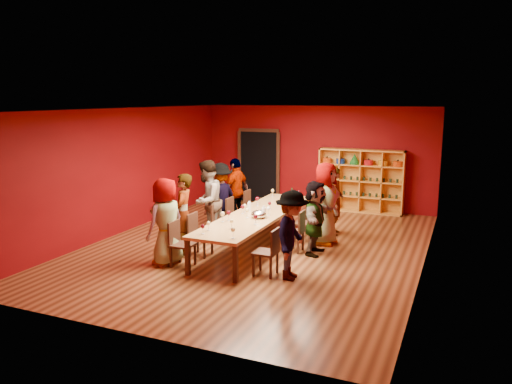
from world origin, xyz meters
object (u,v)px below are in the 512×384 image
chair_person_left_4 (251,205)px  chair_person_left_0 (179,241)px  person_left_3 (220,198)px  spittoon_bowl (259,214)px  chair_person_left_1 (197,232)px  chair_person_left_3 (234,214)px  chair_person_right_2 (297,229)px  person_right_3 (325,204)px  person_left_0 (166,222)px  person_left_1 (183,214)px  person_left_2 (207,201)px  chair_person_right_0 (270,250)px  chair_person_left_2 (220,221)px  person_left_4 (236,191)px  shelving_unit (361,178)px  person_right_4 (335,201)px  tasting_table (257,216)px  chair_person_right_4 (318,212)px  chair_person_right_3 (308,221)px  wine_bottle (292,196)px  person_right_0 (292,235)px  person_right_2 (315,218)px

chair_person_left_4 → chair_person_left_0: bearing=-90.0°
person_left_3 → spittoon_bowl: person_left_3 is taller
chair_person_left_1 → chair_person_left_4: bearing=90.0°
chair_person_left_3 → spittoon_bowl: (1.09, -1.08, 0.33)m
person_left_3 → spittoon_bowl: size_ratio=5.16×
person_left_3 → chair_person_right_2: bearing=80.7°
chair_person_left_0 → person_right_3: (2.22, 2.56, 0.43)m
person_left_0 → person_right_3: (2.51, 2.56, 0.06)m
person_left_1 → spittoon_bowl: size_ratio=5.14×
person_left_2 → person_left_3: 0.74m
chair_person_right_0 → person_left_2: bearing=144.0°
chair_person_left_2 → person_left_4: person_left_4 is taller
shelving_unit → person_right_4: (-0.08, -2.64, -0.17)m
tasting_table → chair_person_left_4: chair_person_left_4 is taller
chair_person_right_4 → shelving_unit: bearing=79.6°
chair_person_left_4 → chair_person_right_3: same height
chair_person_left_0 → wine_bottle: size_ratio=2.73×
chair_person_left_1 → chair_person_right_4: bearing=56.3°
shelving_unit → chair_person_right_0: bearing=-94.7°
person_left_2 → person_right_0: 3.01m
person_left_1 → chair_person_right_3: bearing=112.5°
chair_person_left_3 → spittoon_bowl: bearing=-44.7°
chair_person_right_4 → chair_person_left_0: bearing=-117.8°
person_left_2 → person_right_3: bearing=103.9°
chair_person_left_3 → person_right_4: size_ratio=0.55×
person_left_2 → chair_person_right_2: size_ratio=2.09×
shelving_unit → person_left_0: (-2.59, -6.09, -0.12)m
person_left_1 → chair_person_left_3: person_left_1 is taller
chair_person_left_2 → chair_person_left_4: (0.00, 1.77, 0.00)m
shelving_unit → person_right_2: shelving_unit is taller
wine_bottle → person_right_4: bearing=6.7°
person_left_0 → person_left_2: 1.75m
chair_person_left_0 → chair_person_left_2: size_ratio=1.00×
chair_person_left_2 → chair_person_right_3: size_ratio=1.00×
tasting_table → person_left_4: person_left_4 is taller
chair_person_right_3 → chair_person_right_0: bearing=-90.0°
tasting_table → person_left_1: bearing=-139.5°
person_left_0 → chair_person_right_2: bearing=144.8°
shelving_unit → chair_person_right_4: shelving_unit is taller
chair_person_left_0 → person_left_0: 0.47m
chair_person_left_1 → chair_person_left_4: 2.80m
chair_person_left_4 → person_left_4: size_ratio=0.52×
tasting_table → person_left_0: (-1.20, -1.77, 0.16)m
chair_person_right_0 → person_right_2: 1.65m
chair_person_left_2 → chair_person_left_3: same height
chair_person_right_2 → chair_person_right_4: bearing=90.0°
chair_person_left_4 → chair_person_right_2: 2.52m
person_left_1 → person_left_4: (-0.09, 2.80, 0.00)m
chair_person_right_0 → tasting_table: bearing=119.9°
person_left_3 → chair_person_right_0: person_left_3 is taller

